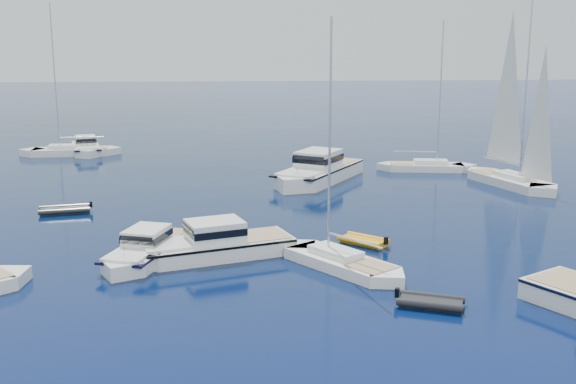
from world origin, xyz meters
TOP-DOWN VIEW (x-y plane):
  - motor_cruiser_left at (-10.49, 18.33)m, footprint 5.40×9.36m
  - motor_cruiser_centre at (-6.69, 18.48)m, footprint 11.08×6.43m
  - motor_cruiser_distant at (2.15, 40.28)m, footprint 10.71×13.70m
  - motor_cruiser_horizon at (-21.98, 58.34)m, footprint 5.17×9.83m
  - sailboat_mid_r at (0.54, 15.89)m, footprint 7.77×9.30m
  - sailboat_centre at (13.49, 44.75)m, footprint 10.42×4.24m
  - sailboat_sails_r at (18.84, 37.07)m, footprint 6.44×12.00m
  - sailboat_far_l at (-23.44, 57.15)m, footprint 11.73×3.74m
  - tender_yellow at (2.69, 20.35)m, footprint 3.55×3.46m
  - tender_grey_near at (3.97, 9.79)m, footprint 3.71×2.95m
  - tender_grey_far at (-17.86, 30.06)m, footprint 4.13×2.78m

SIDE VIEW (x-z plane):
  - motor_cruiser_left at x=-10.49m, z-range -1.17..1.17m
  - motor_cruiser_centre at x=-6.69m, z-range -1.39..1.39m
  - motor_cruiser_distant at x=2.15m, z-range -1.78..1.78m
  - motor_cruiser_horizon at x=-21.98m, z-range -1.23..1.23m
  - sailboat_mid_r at x=0.54m, z-range -7.12..7.12m
  - sailboat_centre at x=13.49m, z-range -7.44..7.44m
  - sailboat_sails_r at x=18.84m, z-range -8.55..8.55m
  - sailboat_far_l at x=-23.44m, z-range -8.50..8.50m
  - tender_yellow at x=2.69m, z-range -0.47..0.47m
  - tender_grey_near at x=3.97m, z-range -0.47..0.47m
  - tender_grey_far at x=-17.86m, z-range -0.47..0.47m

